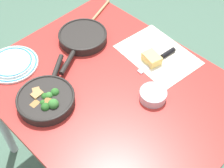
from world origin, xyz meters
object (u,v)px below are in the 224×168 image
wooden_spoon (90,23)px  skillet_broccoli (46,99)px  grater_knife (162,57)px  cheese_block (152,59)px  dinner_plate_stack (12,63)px  skillet_eggs (83,37)px  prep_bowl_steel (153,95)px

wooden_spoon → skillet_broccoli: bearing=9.1°
grater_knife → cheese_block: bearing=-16.0°
skillet_broccoli → dinner_plate_stack: skillet_broccoli is taller
dinner_plate_stack → grater_knife: bearing=-131.7°
skillet_broccoli → wooden_spoon: bearing=-8.5°
skillet_eggs → dinner_plate_stack: bearing=-44.3°
skillet_broccoli → grater_knife: 0.61m
cheese_block → dinner_plate_stack: bearing=46.6°
cheese_block → prep_bowl_steel: bearing=131.5°
skillet_eggs → wooden_spoon: bearing=-175.7°
skillet_broccoli → cheese_block: size_ratio=3.48×
wooden_spoon → grater_knife: size_ratio=1.50×
grater_knife → cheese_block: size_ratio=2.38×
skillet_broccoli → cheese_block: skillet_broccoli is taller
skillet_broccoli → wooden_spoon: (0.27, -0.50, -0.02)m
grater_knife → prep_bowl_steel: 0.26m
skillet_broccoli → skillet_eggs: (0.19, -0.39, -0.00)m
skillet_eggs → wooden_spoon: (0.07, -0.12, -0.02)m
skillet_eggs → wooden_spoon: skillet_eggs is taller
wooden_spoon → prep_bowl_steel: size_ratio=3.00×
grater_knife → prep_bowl_steel: bearing=35.5°
skillet_eggs → dinner_plate_stack: 0.38m
grater_knife → prep_bowl_steel: prep_bowl_steel is taller
dinner_plate_stack → prep_bowl_steel: prep_bowl_steel is taller
cheese_block → dinner_plate_stack: cheese_block is taller
skillet_eggs → grater_knife: 0.43m
skillet_broccoli → grater_knife: bearing=-54.3°
skillet_eggs → dinner_plate_stack: skillet_eggs is taller
grater_knife → cheese_block: cheese_block is taller
grater_knife → prep_bowl_steel: size_ratio=2.00×
skillet_eggs → skillet_broccoli: bearing=-0.6°
skillet_eggs → dinner_plate_stack: size_ratio=1.51×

